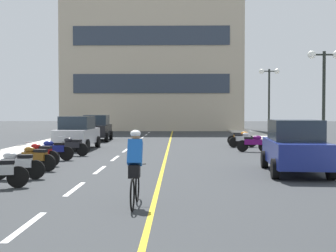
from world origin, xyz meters
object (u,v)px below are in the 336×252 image
street_lamp_far (269,87)px  motorcycle_7 (53,150)px  motorcycle_8 (72,146)px  motorcycle_9 (254,143)px  street_lamp_mid (324,78)px  motorcycle_11 (241,138)px  cyclist_rider (135,166)px  motorcycle_4 (16,164)px  parked_car_mid (77,133)px  motorcycle_6 (40,154)px  motorcycle_10 (243,139)px  parked_car_far (97,128)px  motorcycle_5 (34,157)px  parked_car_near (295,146)px

street_lamp_far → motorcycle_7: street_lamp_far is taller
motorcycle_8 → motorcycle_9: same height
street_lamp_mid → motorcycle_9: bearing=128.5°
motorcycle_8 → motorcycle_11: same height
street_lamp_far → motorcycle_11: bearing=-118.9°
cyclist_rider → motorcycle_4: bearing=136.8°
parked_car_mid → motorcycle_7: parked_car_mid is taller
street_lamp_mid → street_lamp_far: 12.47m
street_lamp_far → motorcycle_7: (-11.83, -13.57, -3.32)m
motorcycle_6 → motorcycle_10: bearing=45.0°
parked_car_far → parked_car_mid: bearing=-88.4°
street_lamp_mid → motorcycle_10: 7.43m
street_lamp_far → parked_car_mid: bearing=-147.2°
street_lamp_far → motorcycle_4: (-11.50, -18.91, -3.32)m
motorcycle_5 → motorcycle_8: (0.07, 5.43, 0.00)m
street_lamp_far → street_lamp_mid: bearing=-90.3°
motorcycle_6 → street_lamp_mid: bearing=13.8°
parked_car_mid → motorcycle_11: bearing=17.8°
motorcycle_5 → motorcycle_11: bearing=53.4°
street_lamp_far → motorcycle_6: size_ratio=3.06×
parked_car_mid → motorcycle_9: 9.59m
street_lamp_mid → motorcycle_6: (-11.78, -2.90, -3.10)m
motorcycle_8 → motorcycle_11: 11.14m
parked_car_near → parked_car_far: size_ratio=1.01×
street_lamp_far → motorcycle_5: (-11.61, -16.84, -3.32)m
motorcycle_6 → motorcycle_10: same height
parked_car_far → motorcycle_8: parked_car_far is taller
motorcycle_9 → motorcycle_11: same height
motorcycle_8 → motorcycle_10: size_ratio=0.99×
parked_car_near → cyclist_rider: (-4.94, -5.41, -0.03)m
motorcycle_10 → cyclist_rider: 17.09m
street_lamp_mid → motorcycle_6: street_lamp_mid is taller
parked_car_far → motorcycle_7: bearing=-88.0°
motorcycle_4 → motorcycle_5: bearing=92.9°
street_lamp_mid → cyclist_rider: street_lamp_mid is taller
parked_car_near → parked_car_mid: same height
motorcycle_6 → motorcycle_11: bearing=49.0°
motorcycle_7 → motorcycle_8: (0.30, 2.16, 0.00)m
motorcycle_6 → parked_car_far: bearing=91.7°
motorcycle_11 → motorcycle_9: bearing=-90.0°
parked_car_near → cyclist_rider: 7.32m
motorcycle_9 → motorcycle_11: bearing=90.0°
street_lamp_mid → parked_car_mid: 13.16m
street_lamp_mid → parked_car_far: 17.28m
parked_car_mid → motorcycle_4: parked_car_mid is taller
street_lamp_mid → motorcycle_4: (-11.43, -6.45, -3.10)m
motorcycle_6 → motorcycle_8: size_ratio=0.99×
motorcycle_4 → cyclist_rider: (4.01, -3.77, 0.41)m
street_lamp_far → motorcycle_11: street_lamp_far is taller
motorcycle_9 → motorcycle_10: 3.00m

